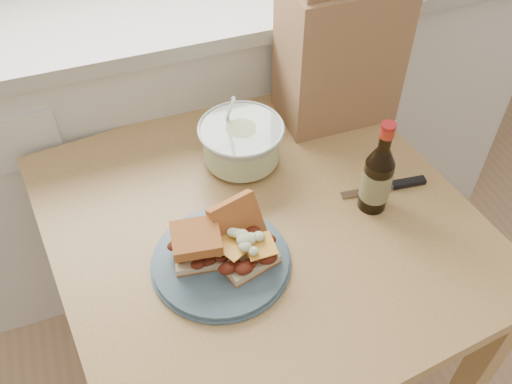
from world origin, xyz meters
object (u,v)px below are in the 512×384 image
object	(u,v)px
dining_table	(261,250)
beer_bottle	(377,177)
coleslaw_bowl	(241,144)
plate	(221,261)
paper_bag	(339,51)

from	to	relation	value
dining_table	beer_bottle	xyz separation A→B (m)	(0.24, -0.04, 0.20)
coleslaw_bowl	dining_table	bearing A→B (deg)	-95.45
dining_table	plate	world-z (taller)	plate
dining_table	coleslaw_bowl	size ratio (longest dim) A/B	4.90
dining_table	paper_bag	xyz separation A→B (m)	(0.30, 0.29, 0.29)
beer_bottle	paper_bag	size ratio (longest dim) A/B	0.65
plate	coleslaw_bowl	xyz separation A→B (m)	(0.14, 0.27, 0.04)
coleslaw_bowl	beer_bottle	xyz separation A→B (m)	(0.23, -0.23, 0.04)
dining_table	beer_bottle	world-z (taller)	beer_bottle
plate	paper_bag	bearing A→B (deg)	41.75
coleslaw_bowl	paper_bag	distance (m)	0.33
dining_table	coleslaw_bowl	bearing A→B (deg)	77.29
dining_table	paper_bag	bearing A→B (deg)	36.79
beer_bottle	paper_bag	distance (m)	0.35
coleslaw_bowl	paper_bag	world-z (taller)	paper_bag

